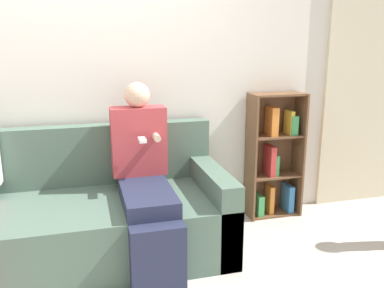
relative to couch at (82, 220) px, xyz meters
The scene contains 5 objects.
back_wall 1.11m from the couch, 81.65° to the left, with size 10.00×0.06×2.55m.
curtain_panel 2.83m from the couch, ahead, with size 0.85×0.04×2.33m.
couch is the anchor object (origin of this frame).
adult_seated 0.58m from the couch, 10.02° to the right, with size 0.41×0.90×1.27m.
bookshelf 1.76m from the couch, 12.14° to the left, with size 0.49×0.24×1.13m.
Camera 1 is at (-0.02, -2.29, 1.57)m, focal length 38.00 mm.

